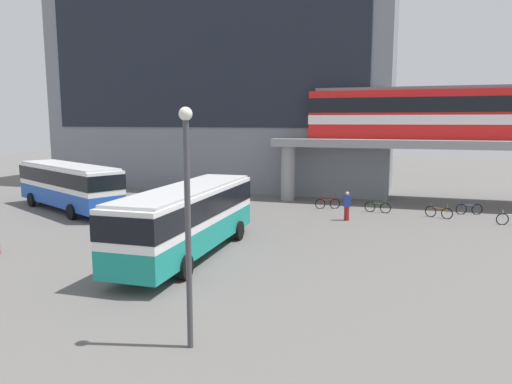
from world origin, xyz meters
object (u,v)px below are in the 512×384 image
object	(u,v)px
bicycle_blue	(469,209)
bus_secondary	(68,182)
station_building	(223,76)
bicycle_red	(328,204)
pedestrian_at_kerb	(347,207)
bicycle_silver	(512,219)
bicycle_brown	(439,212)
bus_main	(188,214)
bicycle_green	(378,207)
pedestrian_waiting_near_stop	(243,203)
train	(470,112)

from	to	relation	value
bicycle_blue	bus_secondary	bearing A→B (deg)	-165.19
station_building	bicycle_red	size ratio (longest dim) A/B	18.56
station_building	pedestrian_at_kerb	distance (m)	21.69
bicycle_silver	bicycle_brown	bearing A→B (deg)	166.25
station_building	bicycle_red	bearing A→B (deg)	-40.38
bus_main	bicycle_red	xyz separation A→B (m)	(4.16, 13.94, -1.63)
bicycle_silver	bicycle_green	bearing A→B (deg)	168.03
bus_secondary	pedestrian_at_kerb	bearing A→B (deg)	7.67
bus_secondary	bicycle_red	size ratio (longest dim) A/B	6.45
bus_main	bus_secondary	world-z (taller)	same
station_building	bicycle_silver	bearing A→B (deg)	-27.58
pedestrian_at_kerb	pedestrian_waiting_near_stop	world-z (taller)	pedestrian_at_kerb
bicycle_brown	bicycle_blue	distance (m)	2.69
bicycle_red	pedestrian_waiting_near_stop	bearing A→B (deg)	-142.14
station_building	bicycle_brown	world-z (taller)	station_building
station_building	bicycle_silver	xyz separation A→B (m)	(23.31, -12.17, -10.08)
bicycle_silver	bicycle_blue	size ratio (longest dim) A/B	1.02
bus_secondary	bicycle_brown	bearing A→B (deg)	11.98
train	pedestrian_at_kerb	distance (m)	13.02
bus_secondary	pedestrian_at_kerb	world-z (taller)	bus_secondary
station_building	bicycle_green	size ratio (longest dim) A/B	17.78
bicycle_red	train	bearing A→B (deg)	27.87
bicycle_red	pedestrian_waiting_near_stop	xyz separation A→B (m)	(-5.03, -3.91, 0.40)
bus_main	pedestrian_waiting_near_stop	size ratio (longest dim) A/B	6.83
station_building	bus_main	world-z (taller)	station_building
bus_secondary	station_building	bearing A→B (deg)	72.82
station_building	bicycle_red	distance (m)	18.61
bicycle_blue	pedestrian_waiting_near_stop	bearing A→B (deg)	-162.04
bicycle_red	pedestrian_waiting_near_stop	distance (m)	6.39
bicycle_green	pedestrian_waiting_near_stop	xyz separation A→B (m)	(-8.51, -3.55, 0.40)
bus_secondary	bicycle_blue	xyz separation A→B (m)	(26.31, 6.96, -1.63)
station_building	pedestrian_waiting_near_stop	distance (m)	18.40
bicycle_silver	pedestrian_waiting_near_stop	distance (m)	16.54
station_building	bus_secondary	xyz separation A→B (m)	(-5.05, -16.34, -8.45)
station_building	pedestrian_waiting_near_stop	xyz separation A→B (m)	(6.88, -14.05, -9.68)
train	pedestrian_at_kerb	size ratio (longest dim) A/B	12.82
station_building	train	xyz separation A→B (m)	(21.39, -5.13, -3.65)
train	bicycle_silver	bearing A→B (deg)	-74.77
bus_main	bicycle_brown	world-z (taller)	bus_main
train	bicycle_blue	size ratio (longest dim) A/B	13.51
pedestrian_waiting_near_stop	station_building	bearing A→B (deg)	116.10
bus_secondary	bicycle_red	bearing A→B (deg)	20.10
bus_main	train	bearing A→B (deg)	54.28
pedestrian_at_kerb	pedestrian_waiting_near_stop	distance (m)	6.83
train	bicycle_silver	distance (m)	9.73
bicycle_brown	pedestrian_at_kerb	distance (m)	6.17
bicycle_red	bicycle_brown	xyz separation A→B (m)	(7.35, -1.05, 0.00)
bicycle_brown	bicycle_blue	size ratio (longest dim) A/B	0.97
bicycle_silver	pedestrian_at_kerb	xyz separation A→B (m)	(-9.60, -1.64, 0.51)
bicycle_red	pedestrian_at_kerb	bearing A→B (deg)	-64.01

